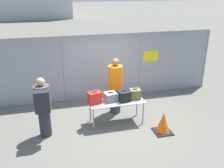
{
  "coord_description": "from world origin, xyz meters",
  "views": [
    {
      "loc": [
        -1.81,
        -6.63,
        3.98
      ],
      "look_at": [
        -0.01,
        0.51,
        1.05
      ],
      "focal_mm": 40.0,
      "sensor_mm": 36.0,
      "label": 1
    }
  ],
  "objects_px": {
    "traveler_hooded": "(43,106)",
    "utility_trailer": "(132,72)",
    "inspection_table": "(116,103)",
    "traffic_cone": "(163,123)",
    "suitcase_grey": "(111,97)",
    "suitcase_black": "(124,96)",
    "suitcase_olive": "(135,94)",
    "security_worker_near": "(115,85)",
    "suitcase_red": "(95,98)"
  },
  "relations": [
    {
      "from": "suitcase_olive",
      "to": "utility_trailer",
      "type": "distance_m",
      "value": 3.6
    },
    {
      "from": "suitcase_black",
      "to": "suitcase_red",
      "type": "bearing_deg",
      "value": 177.92
    },
    {
      "from": "suitcase_olive",
      "to": "suitcase_black",
      "type": "bearing_deg",
      "value": -171.67
    },
    {
      "from": "suitcase_black",
      "to": "utility_trailer",
      "type": "xyz_separation_m",
      "value": [
        1.42,
        3.46,
        -0.52
      ]
    },
    {
      "from": "suitcase_red",
      "to": "suitcase_grey",
      "type": "bearing_deg",
      "value": 6.48
    },
    {
      "from": "traveler_hooded",
      "to": "security_worker_near",
      "type": "relative_size",
      "value": 0.93
    },
    {
      "from": "suitcase_red",
      "to": "traffic_cone",
      "type": "bearing_deg",
      "value": -25.75
    },
    {
      "from": "suitcase_grey",
      "to": "suitcase_black",
      "type": "height_order",
      "value": "suitcase_black"
    },
    {
      "from": "suitcase_olive",
      "to": "utility_trailer",
      "type": "relative_size",
      "value": 0.1
    },
    {
      "from": "inspection_table",
      "to": "suitcase_black",
      "type": "relative_size",
      "value": 4.2
    },
    {
      "from": "suitcase_olive",
      "to": "security_worker_near",
      "type": "xyz_separation_m",
      "value": [
        -0.45,
        0.64,
        0.08
      ]
    },
    {
      "from": "suitcase_red",
      "to": "suitcase_olive",
      "type": "height_order",
      "value": "suitcase_red"
    },
    {
      "from": "utility_trailer",
      "to": "suitcase_grey",
      "type": "bearing_deg",
      "value": -118.25
    },
    {
      "from": "traveler_hooded",
      "to": "suitcase_red",
      "type": "bearing_deg",
      "value": -4.51
    },
    {
      "from": "suitcase_grey",
      "to": "traveler_hooded",
      "type": "xyz_separation_m",
      "value": [
        -1.95,
        -0.32,
        0.09
      ]
    },
    {
      "from": "security_worker_near",
      "to": "suitcase_red",
      "type": "bearing_deg",
      "value": 29.29
    },
    {
      "from": "suitcase_grey",
      "to": "traveler_hooded",
      "type": "bearing_deg",
      "value": -170.57
    },
    {
      "from": "traffic_cone",
      "to": "utility_trailer",
      "type": "bearing_deg",
      "value": 83.56
    },
    {
      "from": "inspection_table",
      "to": "traffic_cone",
      "type": "height_order",
      "value": "inspection_table"
    },
    {
      "from": "suitcase_red",
      "to": "suitcase_olive",
      "type": "relative_size",
      "value": 1.22
    },
    {
      "from": "traveler_hooded",
      "to": "suitcase_olive",
      "type": "bearing_deg",
      "value": -8.81
    },
    {
      "from": "traveler_hooded",
      "to": "security_worker_near",
      "type": "bearing_deg",
      "value": 7.46
    },
    {
      "from": "suitcase_grey",
      "to": "security_worker_near",
      "type": "height_order",
      "value": "security_worker_near"
    },
    {
      "from": "inspection_table",
      "to": "traveler_hooded",
      "type": "relative_size",
      "value": 0.95
    },
    {
      "from": "suitcase_grey",
      "to": "suitcase_black",
      "type": "distance_m",
      "value": 0.4
    },
    {
      "from": "suitcase_grey",
      "to": "security_worker_near",
      "type": "relative_size",
      "value": 0.23
    },
    {
      "from": "suitcase_olive",
      "to": "traveler_hooded",
      "type": "bearing_deg",
      "value": -173.89
    },
    {
      "from": "inspection_table",
      "to": "suitcase_black",
      "type": "bearing_deg",
      "value": -5.42
    },
    {
      "from": "inspection_table",
      "to": "security_worker_near",
      "type": "distance_m",
      "value": 0.75
    },
    {
      "from": "security_worker_near",
      "to": "utility_trailer",
      "type": "relative_size",
      "value": 0.53
    },
    {
      "from": "inspection_table",
      "to": "suitcase_olive",
      "type": "relative_size",
      "value": 4.69
    },
    {
      "from": "suitcase_grey",
      "to": "suitcase_olive",
      "type": "bearing_deg",
      "value": -2.59
    },
    {
      "from": "suitcase_red",
      "to": "security_worker_near",
      "type": "xyz_separation_m",
      "value": [
        0.8,
        0.66,
        0.05
      ]
    },
    {
      "from": "suitcase_grey",
      "to": "traffic_cone",
      "type": "distance_m",
      "value": 1.72
    },
    {
      "from": "suitcase_grey",
      "to": "traveler_hooded",
      "type": "height_order",
      "value": "traveler_hooded"
    },
    {
      "from": "suitcase_black",
      "to": "utility_trailer",
      "type": "distance_m",
      "value": 3.78
    },
    {
      "from": "traveler_hooded",
      "to": "traffic_cone",
      "type": "distance_m",
      "value": 3.4
    },
    {
      "from": "inspection_table",
      "to": "utility_trailer",
      "type": "height_order",
      "value": "inspection_table"
    },
    {
      "from": "suitcase_red",
      "to": "suitcase_grey",
      "type": "distance_m",
      "value": 0.5
    },
    {
      "from": "suitcase_grey",
      "to": "inspection_table",
      "type": "bearing_deg",
      "value": -22.18
    },
    {
      "from": "suitcase_olive",
      "to": "inspection_table",
      "type": "bearing_deg",
      "value": -176.86
    },
    {
      "from": "suitcase_black",
      "to": "utility_trailer",
      "type": "relative_size",
      "value": 0.11
    },
    {
      "from": "suitcase_red",
      "to": "suitcase_black",
      "type": "xyz_separation_m",
      "value": [
        0.88,
        -0.03,
        -0.02
      ]
    },
    {
      "from": "suitcase_olive",
      "to": "traffic_cone",
      "type": "relative_size",
      "value": 0.55
    },
    {
      "from": "suitcase_red",
      "to": "suitcase_grey",
      "type": "xyz_separation_m",
      "value": [
        0.49,
        0.06,
        -0.05
      ]
    },
    {
      "from": "suitcase_grey",
      "to": "traveler_hooded",
      "type": "distance_m",
      "value": 1.98
    },
    {
      "from": "security_worker_near",
      "to": "traffic_cone",
      "type": "xyz_separation_m",
      "value": [
        1.02,
        -1.54,
        -0.67
      ]
    },
    {
      "from": "traveler_hooded",
      "to": "utility_trailer",
      "type": "xyz_separation_m",
      "value": [
        3.77,
        3.7,
        -0.59
      ]
    },
    {
      "from": "inspection_table",
      "to": "utility_trailer",
      "type": "xyz_separation_m",
      "value": [
        1.65,
        3.44,
        -0.3
      ]
    },
    {
      "from": "inspection_table",
      "to": "traffic_cone",
      "type": "bearing_deg",
      "value": -36.74
    }
  ]
}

